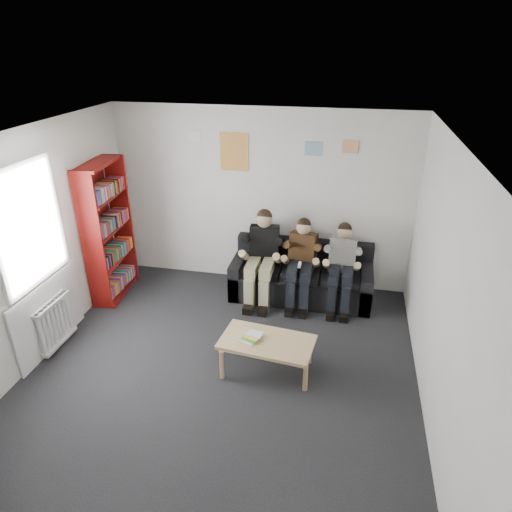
% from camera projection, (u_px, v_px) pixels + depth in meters
% --- Properties ---
extents(room_shell, '(5.00, 5.00, 5.00)m').
position_uv_depth(room_shell, '(213.00, 277.00, 4.67)').
color(room_shell, black).
rests_on(room_shell, ground).
extents(sofa, '(2.06, 0.84, 0.80)m').
position_uv_depth(sofa, '(301.00, 278.00, 6.86)').
color(sofa, black).
rests_on(sofa, ground).
extents(bookshelf, '(0.31, 0.92, 2.04)m').
position_uv_depth(bookshelf, '(108.00, 232.00, 6.59)').
color(bookshelf, maroon).
rests_on(bookshelf, ground).
extents(coffee_table, '(1.06, 0.59, 0.43)m').
position_uv_depth(coffee_table, '(267.00, 344.00, 5.25)').
color(coffee_table, tan).
rests_on(coffee_table, ground).
extents(game_cases, '(0.24, 0.22, 0.06)m').
position_uv_depth(game_cases, '(251.00, 337.00, 5.24)').
color(game_cases, white).
rests_on(game_cases, coffee_table).
extents(person_left, '(0.43, 0.92, 1.34)m').
position_uv_depth(person_left, '(262.00, 258.00, 6.63)').
color(person_left, black).
rests_on(person_left, sofa).
extents(person_middle, '(0.38, 0.82, 1.26)m').
position_uv_depth(person_middle, '(301.00, 264.00, 6.54)').
color(person_middle, '#52321B').
rests_on(person_middle, sofa).
extents(person_right, '(0.37, 0.80, 1.23)m').
position_uv_depth(person_right, '(341.00, 268.00, 6.44)').
color(person_right, white).
rests_on(person_right, sofa).
extents(radiator, '(0.10, 0.64, 0.60)m').
position_uv_depth(radiator, '(56.00, 323.00, 5.68)').
color(radiator, white).
rests_on(radiator, ground).
extents(window, '(0.05, 1.30, 2.36)m').
position_uv_depth(window, '(39.00, 274.00, 5.39)').
color(window, white).
rests_on(window, room_shell).
extents(poster_large, '(0.42, 0.01, 0.55)m').
position_uv_depth(poster_large, '(234.00, 152.00, 6.62)').
color(poster_large, '#DDD74E').
rests_on(poster_large, room_shell).
extents(poster_blue, '(0.25, 0.01, 0.20)m').
position_uv_depth(poster_blue, '(314.00, 149.00, 6.37)').
color(poster_blue, '#3A8EC8').
rests_on(poster_blue, room_shell).
extents(poster_pink, '(0.22, 0.01, 0.18)m').
position_uv_depth(poster_pink, '(350.00, 147.00, 6.25)').
color(poster_pink, '#BE3B7B').
rests_on(poster_pink, room_shell).
extents(poster_sign, '(0.20, 0.01, 0.14)m').
position_uv_depth(poster_sign, '(194.00, 136.00, 6.65)').
color(poster_sign, white).
rests_on(poster_sign, room_shell).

